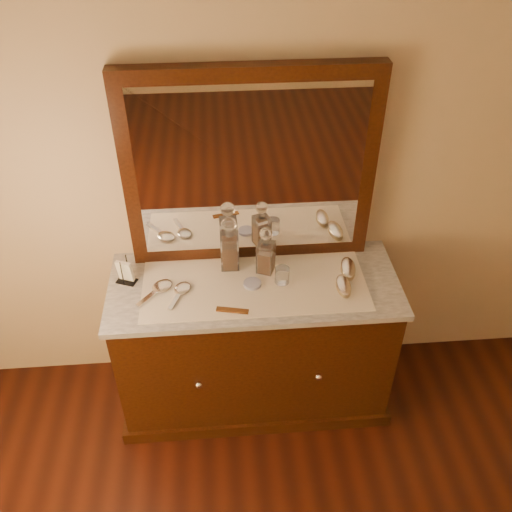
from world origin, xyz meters
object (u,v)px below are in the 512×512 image
object	(u,v)px
brush_far	(348,269)
napkin_rack	(125,272)
decanter_left	(230,248)
comb	(232,310)
hand_mirror_outer	(160,288)
brush_near	(343,286)
dresser_cabinet	(255,344)
hand_mirror_inner	(181,291)
pin_dish	(252,284)
mirror_frame	(250,170)
decanter_right	(266,254)

from	to	relation	value
brush_far	napkin_rack	bearing A→B (deg)	178.80
decanter_left	brush_far	world-z (taller)	decanter_left
comb	hand_mirror_outer	distance (m)	0.39
decanter_left	brush_near	bearing A→B (deg)	-22.77
dresser_cabinet	napkin_rack	xyz separation A→B (m)	(-0.63, 0.06, 0.50)
brush_near	hand_mirror_inner	distance (m)	0.79
pin_dish	brush_far	xyz separation A→B (m)	(0.49, 0.06, 0.01)
comb	brush_near	distance (m)	0.55
comb	napkin_rack	distance (m)	0.57
brush_near	hand_mirror_outer	size ratio (longest dim) A/B	0.73
dresser_cabinet	pin_dish	bearing A→B (deg)	-123.15
pin_dish	hand_mirror_inner	bearing A→B (deg)	-176.28
mirror_frame	decanter_right	xyz separation A→B (m)	(0.06, -0.15, -0.40)
pin_dish	decanter_right	xyz separation A→B (m)	(0.08, 0.11, 0.09)
decanter_left	dresser_cabinet	bearing A→B (deg)	-51.07
dresser_cabinet	pin_dish	size ratio (longest dim) A/B	15.89
decanter_left	hand_mirror_inner	xyz separation A→B (m)	(-0.25, -0.18, -0.11)
mirror_frame	comb	xyz separation A→B (m)	(-0.12, -0.44, -0.49)
comb	napkin_rack	size ratio (longest dim) A/B	1.05
mirror_frame	hand_mirror_outer	bearing A→B (deg)	-150.64
comb	decanter_left	world-z (taller)	decanter_left
comb	napkin_rack	xyz separation A→B (m)	(-0.51, 0.26, 0.05)
decanter_right	brush_near	xyz separation A→B (m)	(0.36, -0.18, -0.08)
dresser_cabinet	brush_near	world-z (taller)	brush_near
brush_near	hand_mirror_outer	world-z (taller)	brush_near
comb	brush_near	size ratio (longest dim) A/B	0.99
pin_dish	brush_far	world-z (taller)	brush_far
mirror_frame	decanter_right	world-z (taller)	mirror_frame
hand_mirror_inner	comb	bearing A→B (deg)	-32.42
comb	pin_dish	bearing A→B (deg)	71.17
decanter_right	hand_mirror_outer	distance (m)	0.55
pin_dish	napkin_rack	world-z (taller)	napkin_rack
brush_far	hand_mirror_inner	world-z (taller)	brush_far
decanter_left	brush_near	world-z (taller)	decanter_left
napkin_rack	hand_mirror_outer	xyz separation A→B (m)	(0.17, -0.08, -0.04)
comb	decanter_right	world-z (taller)	decanter_right
brush_near	brush_far	xyz separation A→B (m)	(0.05, 0.13, 0.00)
decanter_right	hand_mirror_outer	size ratio (longest dim) A/B	1.24
dresser_cabinet	mirror_frame	xyz separation A→B (m)	(0.00, 0.25, 0.94)
mirror_frame	hand_mirror_outer	world-z (taller)	mirror_frame
decanter_right	pin_dish	bearing A→B (deg)	-124.97
dresser_cabinet	hand_mirror_outer	size ratio (longest dim) A/B	6.64
mirror_frame	brush_near	xyz separation A→B (m)	(0.43, -0.33, -0.47)
dresser_cabinet	hand_mirror_inner	distance (m)	0.58
comb	brush_far	xyz separation A→B (m)	(0.59, 0.23, 0.02)
brush_far	dresser_cabinet	bearing A→B (deg)	-175.08
dresser_cabinet	pin_dish	world-z (taller)	pin_dish
pin_dish	brush_near	xyz separation A→B (m)	(0.44, -0.07, 0.01)
napkin_rack	brush_far	size ratio (longest dim) A/B	0.85
decanter_right	hand_mirror_inner	bearing A→B (deg)	-162.85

